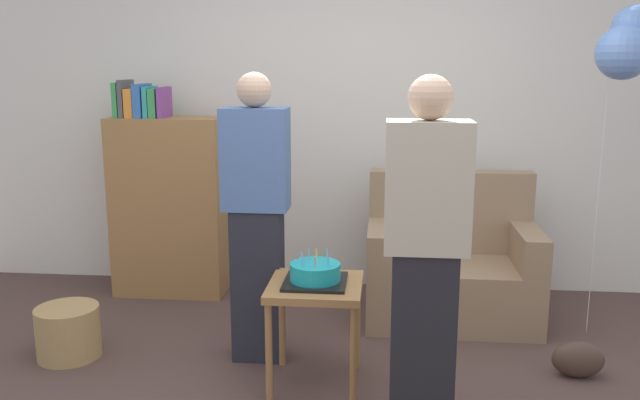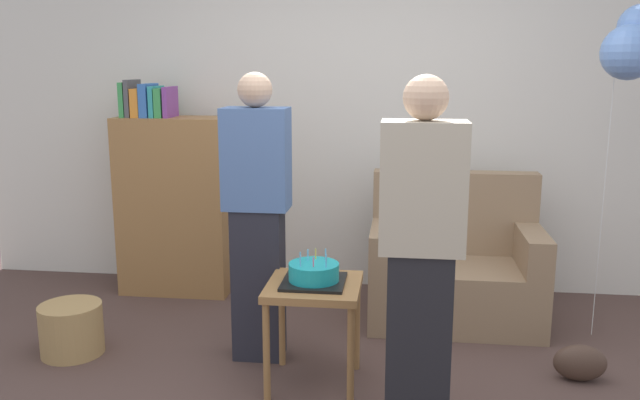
% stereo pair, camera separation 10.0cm
% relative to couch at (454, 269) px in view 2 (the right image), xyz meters
% --- Properties ---
extents(wall_back, '(6.00, 0.10, 2.70)m').
position_rel_couch_xyz_m(wall_back, '(-0.65, 0.66, 1.01)').
color(wall_back, silver).
rests_on(wall_back, ground_plane).
extents(couch, '(1.10, 0.70, 0.96)m').
position_rel_couch_xyz_m(couch, '(0.00, 0.00, 0.00)').
color(couch, '#8C7054').
rests_on(couch, ground_plane).
extents(bookshelf, '(0.80, 0.36, 1.56)m').
position_rel_couch_xyz_m(bookshelf, '(-2.02, 0.30, 0.34)').
color(bookshelf, olive).
rests_on(bookshelf, ground_plane).
extents(side_table, '(0.48, 0.48, 0.56)m').
position_rel_couch_xyz_m(side_table, '(-0.80, -1.05, 0.14)').
color(side_table, olive).
rests_on(side_table, ground_plane).
extents(birthday_cake, '(0.32, 0.32, 0.17)m').
position_rel_couch_xyz_m(birthday_cake, '(-0.80, -1.05, 0.27)').
color(birthday_cake, black).
rests_on(birthday_cake, side_table).
extents(person_blowing_candles, '(0.36, 0.22, 1.63)m').
position_rel_couch_xyz_m(person_blowing_candles, '(-1.16, -0.74, 0.49)').
color(person_blowing_candles, '#23232D').
rests_on(person_blowing_candles, ground_plane).
extents(person_holding_cake, '(0.36, 0.22, 1.63)m').
position_rel_couch_xyz_m(person_holding_cake, '(-0.27, -1.49, 0.49)').
color(person_holding_cake, black).
rests_on(person_holding_cake, ground_plane).
extents(wicker_basket, '(0.36, 0.36, 0.30)m').
position_rel_couch_xyz_m(wicker_basket, '(-2.26, -0.85, -0.19)').
color(wicker_basket, '#A88451').
rests_on(wicker_basket, ground_plane).
extents(handbag, '(0.28, 0.14, 0.20)m').
position_rel_couch_xyz_m(handbag, '(0.61, -0.82, -0.24)').
color(handbag, '#473328').
rests_on(handbag, ground_plane).
extents(balloon_bunch, '(0.37, 0.38, 2.01)m').
position_rel_couch_xyz_m(balloon_bunch, '(0.92, -0.24, 1.45)').
color(balloon_bunch, silver).
rests_on(balloon_bunch, ground_plane).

